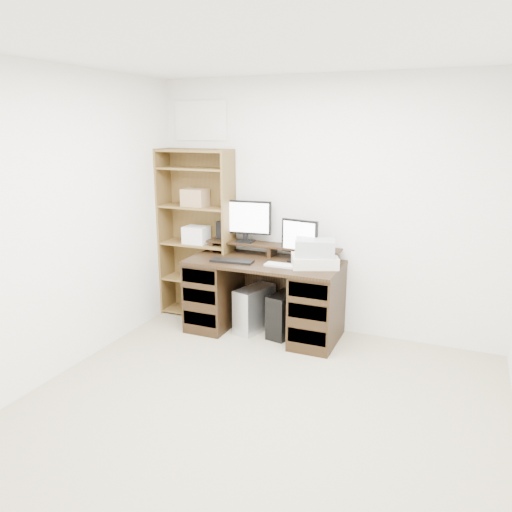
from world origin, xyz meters
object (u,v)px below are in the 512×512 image
Objects in this scene: desk at (264,296)px; printer at (315,261)px; monitor_small at (299,239)px; tower_silver at (254,309)px; bookshelf at (197,233)px; monitor_wide at (246,219)px; tower_black at (285,314)px.

printer reaches higher than desk.
monitor_small is 0.89× the size of tower_silver.
printer is at bearing 14.17° from tower_silver.
printer is 0.92× the size of tower_silver.
monitor_small is at bearing -4.69° from bookshelf.
tower_silver is at bearing -157.06° from monitor_small.
monitor_wide is 1.31× the size of monitor_small.
tower_silver is (0.19, -0.21, -0.88)m from monitor_wide.
bookshelf is at bearing 148.34° from printer.
bookshelf reaches higher than monitor_wide.
monitor_small is 0.86m from tower_silver.
printer is at bearing -0.18° from desk.
tower_silver is (-0.62, 0.01, -0.57)m from printer.
tower_black is 1.29m from bookshelf.
desk is 0.20m from tower_silver.
desk is 3.20× the size of tower_black.
tower_silver is (-0.11, 0.01, -0.16)m from desk.
tower_silver is at bearing 156.03° from printer.
desk is at bearing -160.96° from tower_black.
desk is at bearing -42.83° from monitor_wide.
monitor_wide is 1.28× the size of printer.
bookshelf reaches higher than monitor_small.
desk is 0.65m from printer.
tower_black is (0.51, -0.19, -0.89)m from monitor_wide.
tower_black is (-0.10, -0.09, -0.75)m from monitor_small.
bookshelf is at bearing -178.64° from tower_black.
monitor_wide reaches higher than tower_black.
monitor_wide is 0.59m from bookshelf.
tower_silver reaches higher than tower_black.
monitor_wide reaches higher than printer.
monitor_wide reaches higher than tower_silver.
bookshelf is (-0.56, -0.01, -0.19)m from monitor_wide.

